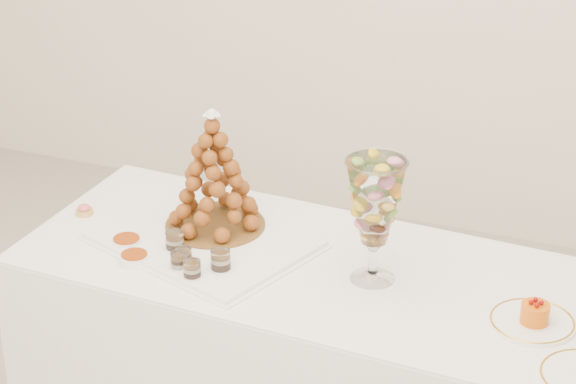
% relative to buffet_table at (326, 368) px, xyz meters
% --- Properties ---
extents(buffet_table, '(1.85, 0.82, 0.69)m').
position_rel_buffet_table_xyz_m(buffet_table, '(0.00, 0.00, 0.00)').
color(buffet_table, white).
rests_on(buffet_table, ground).
extents(lace_tray, '(0.70, 0.61, 0.02)m').
position_rel_buffet_table_xyz_m(lace_tray, '(-0.39, 0.01, 0.35)').
color(lace_tray, white).
rests_on(lace_tray, buffet_table).
extents(macaron_vase, '(0.17, 0.17, 0.36)m').
position_rel_buffet_table_xyz_m(macaron_vase, '(0.14, -0.01, 0.58)').
color(macaron_vase, white).
rests_on(macaron_vase, buffet_table).
extents(cake_plate, '(0.23, 0.23, 0.01)m').
position_rel_buffet_table_xyz_m(cake_plate, '(0.60, -0.08, 0.35)').
color(cake_plate, white).
rests_on(cake_plate, buffet_table).
extents(pink_tart, '(0.05, 0.05, 0.03)m').
position_rel_buffet_table_xyz_m(pink_tart, '(-0.82, 0.04, 0.36)').
color(pink_tart, tan).
rests_on(pink_tart, buffet_table).
extents(verrine_a, '(0.06, 0.06, 0.07)m').
position_rel_buffet_table_xyz_m(verrine_a, '(-0.44, -0.08, 0.38)').
color(verrine_a, white).
rests_on(verrine_a, buffet_table).
extents(verrine_b, '(0.05, 0.05, 0.06)m').
position_rel_buffet_table_xyz_m(verrine_b, '(-0.38, -0.15, 0.37)').
color(verrine_b, white).
rests_on(verrine_b, buffet_table).
extents(verrine_c, '(0.06, 0.06, 0.08)m').
position_rel_buffet_table_xyz_m(verrine_c, '(-0.27, -0.14, 0.38)').
color(verrine_c, white).
rests_on(verrine_c, buffet_table).
extents(verrine_d, '(0.06, 0.06, 0.06)m').
position_rel_buffet_table_xyz_m(verrine_d, '(-0.38, -0.18, 0.38)').
color(verrine_d, white).
rests_on(verrine_d, buffet_table).
extents(verrine_e, '(0.05, 0.05, 0.07)m').
position_rel_buffet_table_xyz_m(verrine_e, '(-0.33, -0.21, 0.38)').
color(verrine_e, white).
rests_on(verrine_e, buffet_table).
extents(ramekin_back, '(0.09, 0.09, 0.03)m').
position_rel_buffet_table_xyz_m(ramekin_back, '(-0.59, -0.10, 0.36)').
color(ramekin_back, white).
rests_on(ramekin_back, buffet_table).
extents(ramekin_front, '(0.09, 0.09, 0.03)m').
position_rel_buffet_table_xyz_m(ramekin_front, '(-0.53, -0.17, 0.36)').
color(ramekin_front, white).
rests_on(ramekin_front, buffet_table).
extents(croquembouche, '(0.30, 0.30, 0.38)m').
position_rel_buffet_table_xyz_m(croquembouche, '(-0.39, 0.09, 0.55)').
color(croquembouche, brown).
rests_on(croquembouche, lace_tray).
extents(mousse_cake, '(0.08, 0.08, 0.07)m').
position_rel_buffet_table_xyz_m(mousse_cake, '(0.60, -0.08, 0.38)').
color(mousse_cake, '#DA5E0A').
rests_on(mousse_cake, cake_plate).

